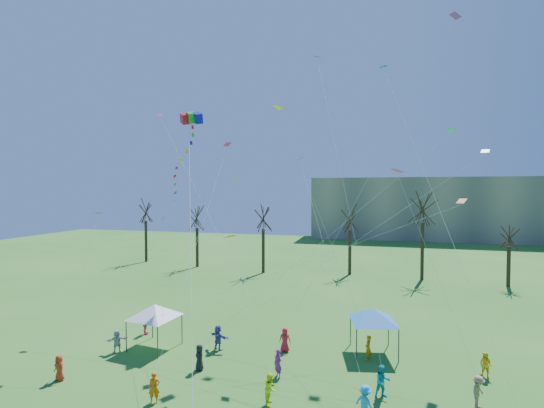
% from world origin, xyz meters
% --- Properties ---
extents(distant_building, '(60.00, 14.00, 15.00)m').
position_xyz_m(distant_building, '(22.00, 82.00, 7.50)').
color(distant_building, gray).
rests_on(distant_building, ground).
extents(bare_tree_row, '(70.26, 9.32, 11.86)m').
position_xyz_m(bare_tree_row, '(1.61, 35.56, 7.46)').
color(bare_tree_row, black).
rests_on(bare_tree_row, ground).
extents(big_box_kite, '(3.86, 6.52, 18.98)m').
position_xyz_m(big_box_kite, '(-6.42, 5.58, 12.96)').
color(big_box_kite, red).
rests_on(big_box_kite, ground).
extents(canopy_tent_white, '(4.35, 4.35, 3.29)m').
position_xyz_m(canopy_tent_white, '(-9.63, 7.15, 2.79)').
color(canopy_tent_white, '#3F3F44').
rests_on(canopy_tent_white, ground).
extents(canopy_tent_blue, '(4.33, 4.33, 3.31)m').
position_xyz_m(canopy_tent_blue, '(6.31, 10.24, 2.80)').
color(canopy_tent_blue, '#3F3F44').
rests_on(canopy_tent_blue, ground).
extents(festival_crowd, '(26.79, 9.64, 1.85)m').
position_xyz_m(festival_crowd, '(0.62, 5.03, 0.88)').
color(festival_crowd, red).
rests_on(festival_crowd, ground).
extents(small_kites_aloft, '(29.54, 17.57, 34.48)m').
position_xyz_m(small_kites_aloft, '(1.61, 11.63, 14.53)').
color(small_kites_aloft, '#E74D0C').
rests_on(small_kites_aloft, ground).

